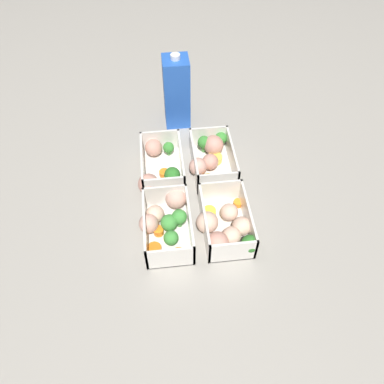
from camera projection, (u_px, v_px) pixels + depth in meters
The scene contains 6 objects.
ground_plane at pixel (192, 198), 0.87m from camera, with size 4.00×4.00×0.00m, color gray.
container_near_left at pixel (226, 227), 0.78m from camera, with size 0.17×0.12×0.06m.
container_near_right at pixel (211, 156), 0.92m from camera, with size 0.17×0.11×0.06m.
container_far_left at pixel (166, 221), 0.80m from camera, with size 0.18×0.12×0.06m.
container_far_right at pixel (160, 168), 0.89m from camera, with size 0.18×0.12×0.06m.
juice_carton at pixel (177, 92), 0.97m from camera, with size 0.07×0.07×0.20m.
Camera 1 is at (-0.55, 0.06, 0.67)m, focal length 35.00 mm.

